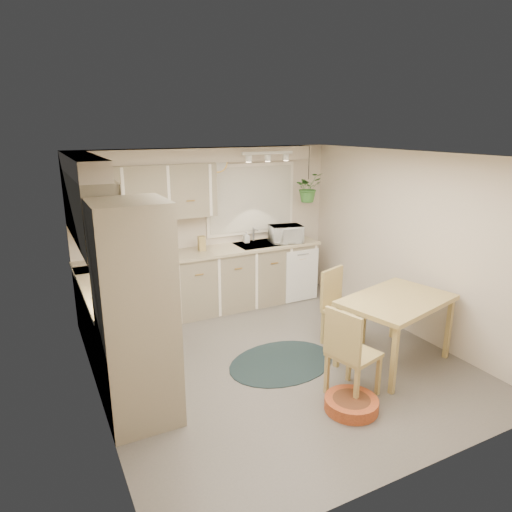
# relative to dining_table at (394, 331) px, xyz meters

# --- Properties ---
(floor) EXTENTS (4.20, 4.20, 0.00)m
(floor) POSITION_rel_dining_table_xyz_m (-1.21, 0.65, -0.40)
(floor) COLOR #615B56
(floor) RESTS_ON ground
(ceiling) EXTENTS (4.20, 4.20, 0.00)m
(ceiling) POSITION_rel_dining_table_xyz_m (-1.21, 0.65, 2.00)
(ceiling) COLOR white
(ceiling) RESTS_ON wall_back
(wall_back) EXTENTS (4.00, 0.04, 2.40)m
(wall_back) POSITION_rel_dining_table_xyz_m (-1.21, 2.75, 0.80)
(wall_back) COLOR beige
(wall_back) RESTS_ON floor
(wall_front) EXTENTS (4.00, 0.04, 2.40)m
(wall_front) POSITION_rel_dining_table_xyz_m (-1.21, -1.45, 0.80)
(wall_front) COLOR beige
(wall_front) RESTS_ON floor
(wall_left) EXTENTS (0.04, 4.20, 2.40)m
(wall_left) POSITION_rel_dining_table_xyz_m (-3.21, 0.65, 0.80)
(wall_left) COLOR beige
(wall_left) RESTS_ON floor
(wall_right) EXTENTS (0.04, 4.20, 2.40)m
(wall_right) POSITION_rel_dining_table_xyz_m (0.79, 0.65, 0.80)
(wall_right) COLOR beige
(wall_right) RESTS_ON floor
(base_cab_left) EXTENTS (0.60, 1.85, 0.90)m
(base_cab_left) POSITION_rel_dining_table_xyz_m (-2.91, 1.52, 0.05)
(base_cab_left) COLOR gray
(base_cab_left) RESTS_ON floor
(base_cab_back) EXTENTS (3.60, 0.60, 0.90)m
(base_cab_back) POSITION_rel_dining_table_xyz_m (-1.41, 2.45, 0.05)
(base_cab_back) COLOR gray
(base_cab_back) RESTS_ON floor
(counter_left) EXTENTS (0.64, 1.89, 0.04)m
(counter_left) POSITION_rel_dining_table_xyz_m (-2.90, 1.52, 0.52)
(counter_left) COLOR tan
(counter_left) RESTS_ON base_cab_left
(counter_back) EXTENTS (3.64, 0.64, 0.04)m
(counter_back) POSITION_rel_dining_table_xyz_m (-1.41, 2.44, 0.52)
(counter_back) COLOR tan
(counter_back) RESTS_ON base_cab_back
(oven_stack) EXTENTS (0.65, 0.65, 2.10)m
(oven_stack) POSITION_rel_dining_table_xyz_m (-2.88, 0.27, 0.65)
(oven_stack) COLOR gray
(oven_stack) RESTS_ON floor
(wall_oven_face) EXTENTS (0.02, 0.56, 0.58)m
(wall_oven_face) POSITION_rel_dining_table_xyz_m (-2.56, 0.27, 0.65)
(wall_oven_face) COLOR white
(wall_oven_face) RESTS_ON oven_stack
(upper_cab_left) EXTENTS (0.35, 2.00, 0.75)m
(upper_cab_left) POSITION_rel_dining_table_xyz_m (-3.03, 1.65, 1.42)
(upper_cab_left) COLOR gray
(upper_cab_left) RESTS_ON wall_left
(upper_cab_back) EXTENTS (2.00, 0.35, 0.75)m
(upper_cab_back) POSITION_rel_dining_table_xyz_m (-2.21, 2.57, 1.42)
(upper_cab_back) COLOR gray
(upper_cab_back) RESTS_ON wall_back
(soffit_left) EXTENTS (0.30, 2.00, 0.20)m
(soffit_left) POSITION_rel_dining_table_xyz_m (-3.06, 1.65, 1.90)
(soffit_left) COLOR beige
(soffit_left) RESTS_ON wall_left
(soffit_back) EXTENTS (3.60, 0.30, 0.20)m
(soffit_back) POSITION_rel_dining_table_xyz_m (-1.41, 2.60, 1.90)
(soffit_back) COLOR beige
(soffit_back) RESTS_ON wall_back
(cooktop) EXTENTS (0.52, 0.58, 0.02)m
(cooktop) POSITION_rel_dining_table_xyz_m (-2.89, 0.95, 0.54)
(cooktop) COLOR white
(cooktop) RESTS_ON counter_left
(range_hood) EXTENTS (0.40, 0.60, 0.14)m
(range_hood) POSITION_rel_dining_table_xyz_m (-2.91, 0.95, 1.00)
(range_hood) COLOR white
(range_hood) RESTS_ON upper_cab_left
(window_blinds) EXTENTS (1.40, 0.02, 1.00)m
(window_blinds) POSITION_rel_dining_table_xyz_m (-0.51, 2.72, 1.20)
(window_blinds) COLOR silver
(window_blinds) RESTS_ON wall_back
(window_frame) EXTENTS (1.50, 0.02, 1.10)m
(window_frame) POSITION_rel_dining_table_xyz_m (-0.51, 2.73, 1.20)
(window_frame) COLOR white
(window_frame) RESTS_ON wall_back
(sink) EXTENTS (0.70, 0.48, 0.10)m
(sink) POSITION_rel_dining_table_xyz_m (-0.51, 2.45, 0.50)
(sink) COLOR #96989D
(sink) RESTS_ON counter_back
(dishwasher_front) EXTENTS (0.58, 0.02, 0.83)m
(dishwasher_front) POSITION_rel_dining_table_xyz_m (0.09, 2.14, 0.02)
(dishwasher_front) COLOR white
(dishwasher_front) RESTS_ON base_cab_back
(track_light_bar) EXTENTS (0.80, 0.04, 0.04)m
(track_light_bar) POSITION_rel_dining_table_xyz_m (-0.51, 2.20, 1.93)
(track_light_bar) COLOR white
(track_light_bar) RESTS_ON ceiling
(wall_clock) EXTENTS (0.30, 0.03, 0.30)m
(wall_clock) POSITION_rel_dining_table_xyz_m (-1.06, 2.72, 1.78)
(wall_clock) COLOR gold
(wall_clock) RESTS_ON wall_back
(dining_table) EXTENTS (1.45, 1.15, 0.81)m
(dining_table) POSITION_rel_dining_table_xyz_m (0.00, 0.00, 0.00)
(dining_table) COLOR tan
(dining_table) RESTS_ON floor
(chair_left) EXTENTS (0.56, 0.56, 0.97)m
(chair_left) POSITION_rel_dining_table_xyz_m (-0.85, -0.32, 0.08)
(chair_left) COLOR tan
(chair_left) RESTS_ON floor
(chair_back) EXTENTS (0.58, 0.58, 0.96)m
(chair_back) POSITION_rel_dining_table_xyz_m (-0.23, 0.65, 0.08)
(chair_back) COLOR tan
(chair_back) RESTS_ON floor
(braided_rug) EXTENTS (1.45, 1.17, 0.01)m
(braided_rug) POSITION_rel_dining_table_xyz_m (-1.18, 0.57, -0.40)
(braided_rug) COLOR black
(braided_rug) RESTS_ON floor
(pet_bed) EXTENTS (0.62, 0.62, 0.12)m
(pet_bed) POSITION_rel_dining_table_xyz_m (-1.03, -0.54, -0.34)
(pet_bed) COLOR #C15426
(pet_bed) RESTS_ON floor
(microwave) EXTENTS (0.53, 0.36, 0.33)m
(microwave) POSITION_rel_dining_table_xyz_m (-0.10, 2.35, 0.70)
(microwave) COLOR white
(microwave) RESTS_ON counter_back
(soap_bottle) EXTENTS (0.10, 0.19, 0.09)m
(soap_bottle) POSITION_rel_dining_table_xyz_m (-0.66, 2.60, 0.58)
(soap_bottle) COLOR white
(soap_bottle) RESTS_ON counter_back
(hanging_plant) EXTENTS (0.46, 0.50, 0.35)m
(hanging_plant) POSITION_rel_dining_table_xyz_m (0.29, 2.35, 1.32)
(hanging_plant) COLOR #366E2C
(hanging_plant) RESTS_ON ceiling
(coffee_maker) EXTENTS (0.21, 0.24, 0.30)m
(coffee_maker) POSITION_rel_dining_table_xyz_m (-2.35, 2.45, 0.68)
(coffee_maker) COLOR black
(coffee_maker) RESTS_ON counter_back
(toaster) EXTENTS (0.26, 0.16, 0.15)m
(toaster) POSITION_rel_dining_table_xyz_m (-1.96, 2.47, 0.61)
(toaster) COLOR #96989D
(toaster) RESTS_ON counter_back
(knife_block) EXTENTS (0.10, 0.10, 0.21)m
(knife_block) POSITION_rel_dining_table_xyz_m (-1.43, 2.50, 0.64)
(knife_block) COLOR tan
(knife_block) RESTS_ON counter_back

